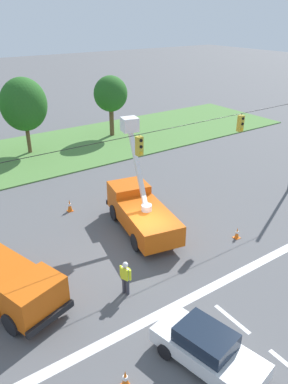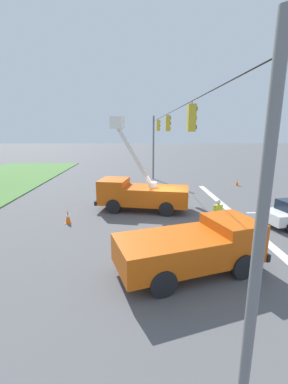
% 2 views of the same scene
% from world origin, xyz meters
% --- Properties ---
extents(ground_plane, '(200.00, 200.00, 0.00)m').
position_xyz_m(ground_plane, '(0.00, 0.00, 0.00)').
color(ground_plane, '#565659').
extents(lane_markings, '(17.60, 15.25, 0.01)m').
position_xyz_m(lane_markings, '(0.00, -6.16, 0.00)').
color(lane_markings, silver).
rests_on(lane_markings, ground).
extents(signal_gantry, '(26.20, 0.33, 7.20)m').
position_xyz_m(signal_gantry, '(-0.07, -0.00, 4.43)').
color(signal_gantry, slate).
rests_on(signal_gantry, ground).
extents(utility_truck_bucket_lift, '(3.63, 6.76, 6.50)m').
position_xyz_m(utility_truck_bucket_lift, '(0.94, 1.75, 1.32)').
color(utility_truck_bucket_lift, '#D6560F').
rests_on(utility_truck_bucket_lift, ground).
extents(utility_truck_support_near, '(4.05, 6.34, 2.03)m').
position_xyz_m(utility_truck_support_near, '(-7.45, -0.26, 1.09)').
color(utility_truck_support_near, '#D6560F').
rests_on(utility_truck_support_near, ground).
extents(road_worker, '(0.36, 0.62, 1.77)m').
position_xyz_m(road_worker, '(-2.89, -2.67, 1.00)').
color(road_worker, '#383842').
rests_on(road_worker, ground).
extents(traffic_cone_foreground_right, '(0.36, 0.36, 0.75)m').
position_xyz_m(traffic_cone_foreground_right, '(8.96, -8.47, 0.37)').
color(traffic_cone_foreground_right, orange).
rests_on(traffic_cone_foreground_right, ground).
extents(traffic_cone_mid_right, '(0.36, 0.36, 0.71)m').
position_xyz_m(traffic_cone_mid_right, '(9.90, -11.92, 0.35)').
color(traffic_cone_mid_right, orange).
rests_on(traffic_cone_mid_right, ground).
extents(traffic_cone_lane_edge_a, '(0.36, 0.36, 0.67)m').
position_xyz_m(traffic_cone_lane_edge_a, '(4.97, -2.32, 0.33)').
color(traffic_cone_lane_edge_a, orange).
rests_on(traffic_cone_lane_edge_a, ground).
extents(traffic_cone_lane_edge_b, '(0.36, 0.36, 0.82)m').
position_xyz_m(traffic_cone_lane_edge_b, '(-1.67, 6.23, 0.41)').
color(traffic_cone_lane_edge_b, orange).
rests_on(traffic_cone_lane_edge_b, ground).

